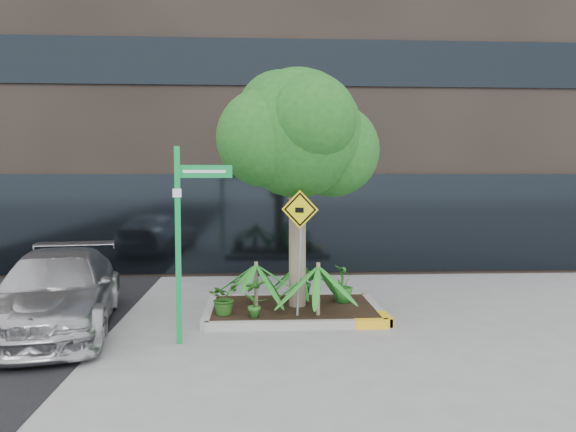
{
  "coord_description": "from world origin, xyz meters",
  "views": [
    {
      "loc": [
        -0.52,
        -10.3,
        2.63
      ],
      "look_at": [
        0.1,
        0.2,
        1.9
      ],
      "focal_mm": 35.0,
      "sensor_mm": 36.0,
      "label": 1
    }
  ],
  "objects": [
    {
      "name": "parked_car",
      "position": [
        -3.92,
        -0.57,
        0.67
      ],
      "size": [
        2.59,
        4.83,
        1.33
      ],
      "primitive_type": "imported",
      "rotation": [
        0.0,
        0.0,
        0.16
      ],
      "color": "#B9BABF",
      "rests_on": "ground"
    },
    {
      "name": "cattle_sign",
      "position": [
        0.28,
        -0.37,
        1.67
      ],
      "size": [
        0.64,
        0.32,
        2.24
      ],
      "rotation": [
        0.0,
        0.0,
        -0.43
      ],
      "color": "slate",
      "rests_on": "ground"
    },
    {
      "name": "shrub_d",
      "position": [
        0.47,
        0.93,
        0.5
      ],
      "size": [
        0.49,
        0.49,
        0.71
      ],
      "primitive_type": "imported",
      "rotation": [
        0.0,
        0.0,
        5.02
      ],
      "color": "#1E5F1B",
      "rests_on": "planter"
    },
    {
      "name": "shrub_b",
      "position": [
        1.2,
        0.57,
        0.53
      ],
      "size": [
        0.51,
        0.51,
        0.75
      ],
      "primitive_type": "imported",
      "rotation": [
        0.0,
        0.0,
        1.82
      ],
      "color": "#1F5F1C",
      "rests_on": "planter"
    },
    {
      "name": "street_sign_post",
      "position": [
        -1.67,
        -1.43,
        1.92
      ],
      "size": [
        0.97,
        0.91,
        3.1
      ],
      "rotation": [
        0.0,
        0.0,
        0.13
      ],
      "color": "#0D973F",
      "rests_on": "ground"
    },
    {
      "name": "building",
      "position": [
        0.5,
        8.5,
        7.5
      ],
      "size": [
        18.0,
        8.0,
        15.0
      ],
      "primitive_type": "cube",
      "color": "#2D2621",
      "rests_on": "ground"
    },
    {
      "name": "palm_back",
      "position": [
        0.33,
        0.88,
        0.85
      ],
      "size": [
        0.84,
        0.84,
        0.94
      ],
      "color": "gray",
      "rests_on": "ground"
    },
    {
      "name": "shrub_a",
      "position": [
        -1.09,
        -0.27,
        0.47
      ],
      "size": [
        0.78,
        0.78,
        0.63
      ],
      "primitive_type": "imported",
      "rotation": [
        0.0,
        0.0,
        1.01
      ],
      "color": "#235418",
      "rests_on": "planter"
    },
    {
      "name": "palm_front",
      "position": [
        0.6,
        -0.4,
        1.04
      ],
      "size": [
        1.07,
        1.07,
        1.18
      ],
      "color": "gray",
      "rests_on": "ground"
    },
    {
      "name": "planter",
      "position": [
        0.23,
        0.27,
        0.1
      ],
      "size": [
        3.35,
        2.36,
        0.15
      ],
      "color": "#9E9E99",
      "rests_on": "ground"
    },
    {
      "name": "shrub_c",
      "position": [
        -0.53,
        -0.55,
        0.52
      ],
      "size": [
        0.51,
        0.51,
        0.73
      ],
      "primitive_type": "imported",
      "rotation": [
        0.0,
        0.0,
        3.57
      ],
      "color": "#27651F",
      "rests_on": "planter"
    },
    {
      "name": "tree",
      "position": [
        0.28,
        0.37,
        3.45
      ],
      "size": [
        3.15,
        2.79,
        4.72
      ],
      "color": "gray",
      "rests_on": "ground"
    },
    {
      "name": "palm_left",
      "position": [
        -0.51,
        0.13,
        0.99
      ],
      "size": [
        1.01,
        1.01,
        1.12
      ],
      "color": "gray",
      "rests_on": "ground"
    },
    {
      "name": "ground",
      "position": [
        0.0,
        0.0,
        0.0
      ],
      "size": [
        80.0,
        80.0,
        0.0
      ],
      "primitive_type": "plane",
      "color": "gray",
      "rests_on": "ground"
    }
  ]
}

